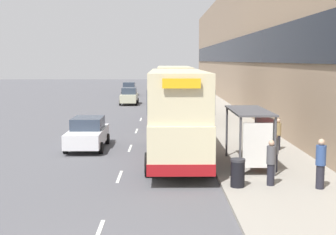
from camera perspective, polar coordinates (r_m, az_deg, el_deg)
name	(u,v)px	position (r m, az deg, el deg)	size (l,w,h in m)	color
pavement	(209,107)	(48.02, 4.99, 1.32)	(5.00, 93.00, 0.14)	gray
terrace_facade	(249,44)	(48.37, 9.83, 8.82)	(3.10, 93.00, 12.85)	#9E846B
lane_mark_0	(99,232)	(13.58, -8.44, -13.67)	(0.12, 2.00, 0.01)	silver
lane_mark_1	(120,177)	(19.57, -5.93, -7.18)	(0.12, 2.00, 0.01)	silver
lane_mark_2	(130,148)	(25.72, -4.64, -3.74)	(0.12, 2.00, 0.01)	silver
lane_mark_3	(137,131)	(31.92, -3.86, -1.64)	(0.12, 2.00, 0.01)	silver
lane_mark_4	(141,119)	(38.16, -3.33, -0.22)	(0.12, 2.00, 0.01)	silver
bus_shelter	(254,128)	(20.64, 10.48, -1.23)	(1.60, 4.20, 2.48)	#4C4C51
double_decker_bus_near	(177,113)	(22.41, 1.10, 0.59)	(2.85, 10.73, 4.30)	beige
double_decker_bus_ahead	(174,92)	(36.79, 0.73, 3.09)	(2.85, 10.68, 4.30)	beige
car_0	(88,133)	(25.85, -9.78, -1.89)	(2.03, 4.59, 1.69)	silver
car_1	(129,89)	(64.15, -4.78, 3.48)	(1.95, 4.11, 1.82)	#4C5156
car_2	(129,96)	(51.21, -4.75, 2.60)	(1.92, 4.24, 1.82)	#B7B799
pedestrian_at_shelter	(278,134)	(24.93, 13.26, -1.98)	(0.33, 0.33, 1.64)	#23232D
pedestrian_1	(271,162)	(17.86, 12.45, -5.36)	(0.34, 0.34, 1.71)	#23232D
pedestrian_2	(321,163)	(17.86, 18.11, -5.33)	(0.36, 0.36, 1.84)	#23232D
pedestrian_3	(275,153)	(20.01, 12.88, -4.19)	(0.32, 0.32, 1.61)	#23232D
litter_bin	(238,173)	(17.51, 8.48, -6.68)	(0.55, 0.55, 1.05)	black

